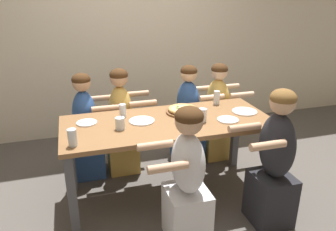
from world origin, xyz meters
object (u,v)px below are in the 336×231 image
at_px(diner_far_midleft, 122,126).
at_px(empty_plate_a, 142,121).
at_px(diner_far_midright, 188,119).
at_px(drinking_glass_d, 202,116).
at_px(diner_far_left, 86,131).
at_px(cocktail_glass_blue, 120,124).
at_px(empty_plate_d, 228,120).
at_px(empty_plate_b, 87,123).
at_px(drinking_glass_e, 187,115).
at_px(diner_near_center, 187,182).
at_px(drinking_glass_a, 217,98).
at_px(pizza_board_main, 183,110).
at_px(drinking_glass_b, 72,139).
at_px(diner_far_right, 217,116).
at_px(diner_near_right, 274,165).
at_px(drinking_glass_c, 123,111).
at_px(empty_plate_c, 244,111).

bearing_deg(diner_far_midleft, empty_plate_a, 9.99).
xyz_separation_m(diner_far_midright, diner_far_midleft, (-0.76, 0.00, 0.01)).
height_order(drinking_glass_d, diner_far_left, diner_far_left).
bearing_deg(cocktail_glass_blue, empty_plate_d, -5.04).
relative_size(empty_plate_b, drinking_glass_e, 1.39).
distance_m(empty_plate_d, diner_near_center, 0.78).
distance_m(drinking_glass_a, drinking_glass_e, 0.58).
distance_m(pizza_board_main, empty_plate_a, 0.44).
height_order(drinking_glass_b, drinking_glass_e, drinking_glass_b).
height_order(empty_plate_b, drinking_glass_a, drinking_glass_a).
relative_size(drinking_glass_a, diner_near_center, 0.12).
height_order(cocktail_glass_blue, diner_far_midleft, diner_far_midleft).
bearing_deg(diner_far_right, diner_far_left, -90.00).
distance_m(empty_plate_d, drinking_glass_a, 0.46).
bearing_deg(diner_near_right, pizza_board_main, 33.98).
bearing_deg(drinking_glass_d, drinking_glass_e, 163.77).
xyz_separation_m(drinking_glass_d, diner_far_left, (-0.99, 0.73, -0.33)).
bearing_deg(empty_plate_b, cocktail_glass_blue, -38.12).
relative_size(drinking_glass_b, drinking_glass_d, 1.12).
height_order(drinking_glass_a, diner_near_right, diner_near_right).
relative_size(drinking_glass_e, diner_near_center, 0.12).
relative_size(pizza_board_main, empty_plate_d, 1.65).
bearing_deg(diner_far_left, drinking_glass_c, 38.10).
xyz_separation_m(diner_near_right, diner_far_midleft, (-1.05, 1.25, -0.03)).
height_order(empty_plate_c, diner_far_right, diner_far_right).
distance_m(empty_plate_a, diner_far_midright, 0.92).
xyz_separation_m(drinking_glass_b, drinking_glass_d, (1.12, 0.17, -0.01)).
bearing_deg(diner_far_midleft, diner_far_midright, 90.00).
xyz_separation_m(cocktail_glass_blue, diner_far_right, (1.23, 0.69, -0.32)).
distance_m(drinking_glass_c, diner_far_midleft, 0.53).
bearing_deg(empty_plate_b, diner_far_midright, 22.90).
distance_m(empty_plate_c, drinking_glass_a, 0.34).
height_order(empty_plate_b, diner_far_left, diner_far_left).
xyz_separation_m(empty_plate_d, drinking_glass_c, (-0.90, 0.35, 0.05)).
distance_m(diner_near_right, diner_far_midright, 1.28).
bearing_deg(diner_near_right, empty_plate_d, 22.30).
distance_m(empty_plate_d, diner_far_left, 1.48).
relative_size(cocktail_glass_blue, drinking_glass_d, 1.07).
height_order(empty_plate_b, empty_plate_c, same).
bearing_deg(drinking_glass_d, diner_far_left, 143.71).
relative_size(empty_plate_d, diner_near_center, 0.17).
bearing_deg(diner_near_center, diner_far_right, -33.40).
height_order(empty_plate_c, drinking_glass_a, drinking_glass_a).
bearing_deg(diner_near_right, empty_plate_b, 61.62).
bearing_deg(empty_plate_a, diner_far_left, 129.53).
relative_size(pizza_board_main, empty_plate_b, 1.77).
xyz_separation_m(empty_plate_c, diner_far_right, (0.01, 0.62, -0.28)).
xyz_separation_m(drinking_glass_a, drinking_glass_b, (-1.44, -0.57, -0.00)).
xyz_separation_m(drinking_glass_e, diner_near_center, (-0.19, -0.56, -0.32)).
xyz_separation_m(empty_plate_b, diner_far_right, (1.49, 0.48, -0.28)).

